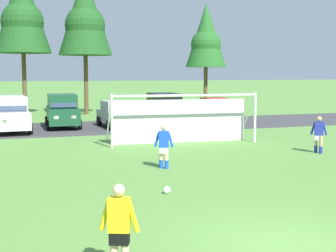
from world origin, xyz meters
The scene contains 15 objects.
ground_plane centered at (0.00, 15.00, 0.00)m, with size 400.00×400.00×0.00m, color #598C3D.
parking_lot_strip centered at (0.00, 23.02, 0.00)m, with size 52.00×8.40×0.01m, color #3D3D3F.
soccer_ball centered at (-0.82, 4.84, 0.11)m, with size 0.22×0.22×0.22m.
soccer_goal centered at (3.34, 14.42, 1.29)m, with size 7.55×2.53×2.57m.
referee centered at (-3.51, -0.34, 0.82)m, with size 0.67×0.45×1.64m.
player_midfield_center centered at (7.93, 9.48, 0.82)m, with size 0.61×0.55×1.64m.
player_defender_far centered at (0.34, 8.47, 0.82)m, with size 0.69×0.41×1.64m.
parked_car_slot_left centered at (-4.66, 21.96, 1.11)m, with size 2.26×4.66×2.16m.
parked_car_slot_center_left centered at (-1.42, 23.63, 1.11)m, with size 2.35×4.71×2.16m.
parked_car_slot_center centered at (1.96, 22.51, 0.88)m, with size 2.16×4.26×1.72m.
parked_car_slot_center_right centered at (5.38, 22.96, 1.11)m, with size 2.36×4.71×2.16m.
parked_car_slot_right centered at (9.66, 23.88, 0.88)m, with size 2.28×4.33×1.72m.
tree_mid_left centered at (-3.17, 34.55, 8.61)m, with size 4.69×4.69×12.51m.
tree_center_back centered at (1.85, 33.36, 8.34)m, with size 4.55×4.55×12.12m.
tree_mid_right centered at (12.68, 32.51, 6.73)m, with size 3.67×3.67×9.79m.
Camera 1 is at (-5.43, -8.28, 3.53)m, focal length 51.80 mm.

